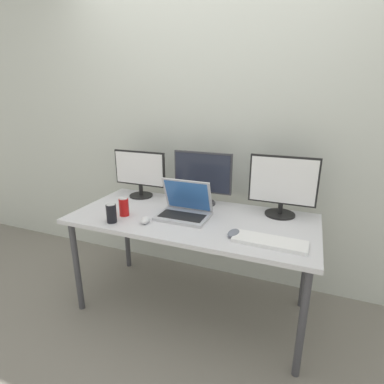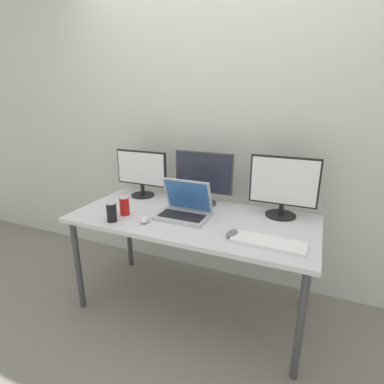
{
  "view_description": "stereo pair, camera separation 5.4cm",
  "coord_description": "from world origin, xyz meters",
  "views": [
    {
      "loc": [
        0.7,
        -1.77,
        1.54
      ],
      "look_at": [
        0.0,
        0.0,
        0.92
      ],
      "focal_mm": 28.0,
      "sensor_mm": 36.0,
      "label": 1
    },
    {
      "loc": [
        0.75,
        -1.75,
        1.54
      ],
      "look_at": [
        0.0,
        0.0,
        0.92
      ],
      "focal_mm": 28.0,
      "sensor_mm": 36.0,
      "label": 2
    }
  ],
  "objects": [
    {
      "name": "ground_plane",
      "position": [
        0.0,
        0.0,
        0.0
      ],
      "size": [
        16.0,
        16.0,
        0.0
      ],
      "primitive_type": "plane",
      "color": "gray"
    },
    {
      "name": "monitor_center",
      "position": [
        -0.02,
        0.27,
        0.96
      ],
      "size": [
        0.45,
        0.2,
        0.4
      ],
      "color": "#38383D",
      "rests_on": "work_desk"
    },
    {
      "name": "keyboard_main",
      "position": [
        0.55,
        -0.19,
        0.75
      ],
      "size": [
        0.42,
        0.16,
        0.02
      ],
      "primitive_type": "cube",
      "rotation": [
        0.0,
        0.0,
        -0.03
      ],
      "color": "white",
      "rests_on": "work_desk"
    },
    {
      "name": "monitor_left",
      "position": [
        -0.56,
        0.26,
        0.95
      ],
      "size": [
        0.45,
        0.19,
        0.38
      ],
      "color": "black",
      "rests_on": "work_desk"
    },
    {
      "name": "wall_back",
      "position": [
        0.0,
        0.59,
        1.3
      ],
      "size": [
        7.0,
        0.08,
        2.6
      ],
      "primitive_type": "cube",
      "color": "silver",
      "rests_on": "ground"
    },
    {
      "name": "soda_can_near_keyboard",
      "position": [
        -0.45,
        -0.15,
        0.8
      ],
      "size": [
        0.07,
        0.07,
        0.13
      ],
      "color": "red",
      "rests_on": "work_desk"
    },
    {
      "name": "mouse_by_laptop",
      "position": [
        0.34,
        -0.18,
        0.76
      ],
      "size": [
        0.08,
        0.12,
        0.03
      ],
      "primitive_type": "ellipsoid",
      "rotation": [
        0.0,
        0.0,
        -0.18
      ],
      "color": "slate",
      "rests_on": "work_desk"
    },
    {
      "name": "soda_can_by_laptop",
      "position": [
        -0.46,
        -0.28,
        0.8
      ],
      "size": [
        0.07,
        0.07,
        0.13
      ],
      "color": "black",
      "rests_on": "work_desk"
    },
    {
      "name": "mouse_by_keyboard",
      "position": [
        -0.25,
        -0.21,
        0.76
      ],
      "size": [
        0.08,
        0.1,
        0.04
      ],
      "primitive_type": "ellipsoid",
      "rotation": [
        0.0,
        0.0,
        0.24
      ],
      "color": "silver",
      "rests_on": "work_desk"
    },
    {
      "name": "laptop_silver",
      "position": [
        -0.05,
        -0.01,
        0.8
      ],
      "size": [
        0.35,
        0.26,
        0.26
      ],
      "color": "#B7B7BC",
      "rests_on": "work_desk"
    },
    {
      "name": "work_desk",
      "position": [
        0.0,
        0.0,
        0.68
      ],
      "size": [
        1.66,
        0.76,
        0.74
      ],
      "color": "#424247",
      "rests_on": "ground"
    },
    {
      "name": "monitor_right",
      "position": [
        0.56,
        0.26,
        0.96
      ],
      "size": [
        0.45,
        0.21,
        0.42
      ],
      "color": "black",
      "rests_on": "work_desk"
    }
  ]
}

